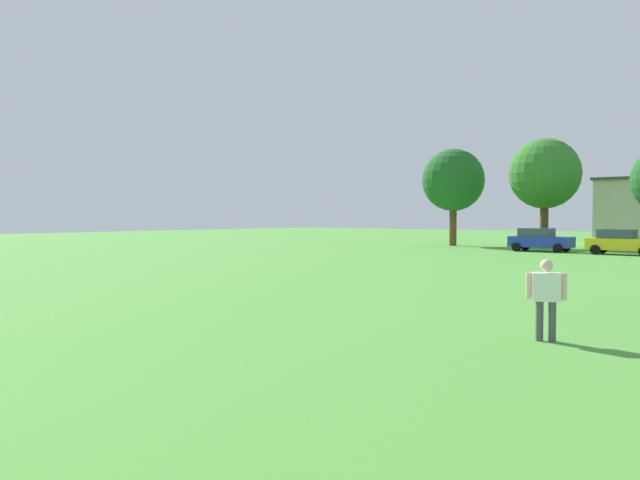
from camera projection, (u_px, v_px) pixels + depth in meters
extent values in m
plane|color=#4C9338|center=(529.00, 269.00, 30.33)|extent=(160.00, 160.00, 0.00)
cylinder|color=#4C4C51|center=(552.00, 321.00, 12.92)|extent=(0.15, 0.15, 0.82)
cylinder|color=#4C4C51|center=(539.00, 321.00, 12.98)|extent=(0.15, 0.15, 0.82)
cube|color=white|center=(546.00, 287.00, 12.93)|extent=(0.62, 0.50, 0.58)
cylinder|color=beige|center=(564.00, 287.00, 12.84)|extent=(0.12, 0.12, 0.55)
cylinder|color=beige|center=(529.00, 286.00, 13.01)|extent=(0.12, 0.12, 0.55)
sphere|color=beige|center=(547.00, 266.00, 12.91)|extent=(0.26, 0.26, 0.26)
cube|color=#1E38AD|center=(541.00, 242.00, 45.54)|extent=(4.30, 1.80, 0.76)
cube|color=#334756|center=(536.00, 232.00, 45.72)|extent=(2.24, 1.58, 0.60)
cylinder|color=black|center=(566.00, 247.00, 45.37)|extent=(0.64, 0.22, 0.64)
cylinder|color=black|center=(558.00, 248.00, 43.95)|extent=(0.64, 0.22, 0.64)
cylinder|color=black|center=(525.00, 246.00, 47.16)|extent=(0.64, 0.22, 0.64)
cylinder|color=black|center=(516.00, 247.00, 45.74)|extent=(0.64, 0.22, 0.64)
cube|color=yellow|center=(622.00, 244.00, 41.77)|extent=(4.30, 1.80, 0.76)
cube|color=#334756|center=(617.00, 234.00, 41.95)|extent=(2.24, 1.58, 0.60)
cylinder|color=black|center=(602.00, 249.00, 43.39)|extent=(0.64, 0.22, 0.64)
cylinder|color=black|center=(595.00, 250.00, 41.97)|extent=(0.64, 0.22, 0.64)
cylinder|color=brown|center=(453.00, 226.00, 54.57)|extent=(0.62, 0.62, 3.38)
sphere|color=#1E5B23|center=(453.00, 180.00, 54.42)|extent=(5.33, 5.33, 5.33)
cylinder|color=brown|center=(544.00, 226.00, 51.05)|extent=(0.66, 0.66, 3.57)
sphere|color=#337528|center=(545.00, 174.00, 50.89)|extent=(5.63, 5.63, 5.63)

